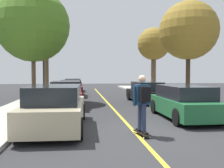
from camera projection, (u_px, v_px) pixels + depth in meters
The scene contains 15 objects.
ground at pixel (136, 133), 7.66m from camera, with size 80.00×80.00×0.00m, color #2D2D30.
center_line at pixel (117, 113), 11.63m from camera, with size 0.12×39.20×0.01m, color gold.
parked_car_left_nearest at pixel (56, 107), 8.33m from camera, with size 2.00×4.56×1.47m.
parked_car_left_near at pixel (66, 94), 13.89m from camera, with size 1.89×4.47×1.45m.
parked_car_left_far at pixel (71, 88), 20.55m from camera, with size 2.01×4.64×1.36m.
parked_car_left_farthest at pixel (73, 85), 26.13m from camera, with size 1.93×4.08×1.37m.
parked_car_right_nearest at pixel (183, 102), 10.20m from camera, with size 1.89×4.33×1.38m.
parked_car_right_near at pixel (146, 92), 16.08m from camera, with size 1.93×4.36×1.35m.
street_tree_left_nearest at pixel (33, 25), 15.76m from camera, with size 4.72×4.72×7.22m.
street_tree_left_near at pixel (46, 40), 21.72m from camera, with size 3.15×3.15×6.40m.
street_tree_right_nearest at pixel (188, 31), 14.78m from camera, with size 3.54×3.54×6.13m.
street_tree_right_near at pixel (154, 45), 21.90m from camera, with size 2.90×2.90×5.88m.
streetlamp at pixel (43, 49), 16.96m from camera, with size 0.36×0.24×6.04m.
skateboard at pixel (142, 133), 7.35m from camera, with size 0.37×0.87×0.10m.
skateboarder at pixel (142, 100), 7.28m from camera, with size 0.59×0.71×1.72m.
Camera 1 is at (-1.69, -7.44, 1.86)m, focal length 39.19 mm.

